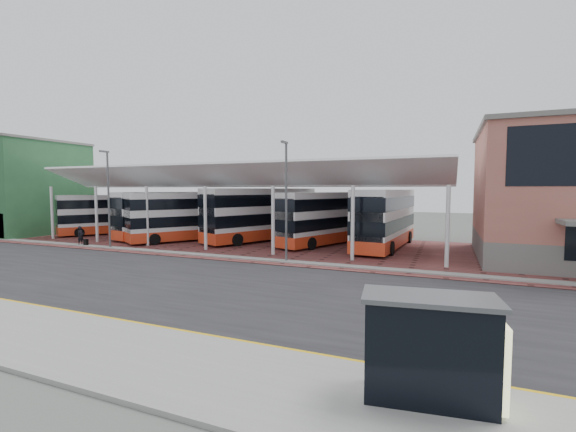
# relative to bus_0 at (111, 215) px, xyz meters

# --- Properties ---
(ground) EXTENTS (140.00, 140.00, 0.00)m
(ground) POSITION_rel_bus_0_xyz_m (21.99, -13.81, -2.17)
(ground) COLOR #4A4E49
(road) EXTENTS (120.00, 14.00, 0.02)m
(road) POSITION_rel_bus_0_xyz_m (21.99, -14.81, -2.16)
(road) COLOR black
(road) RESTS_ON ground
(forecourt) EXTENTS (72.00, 16.00, 0.06)m
(forecourt) POSITION_rel_bus_0_xyz_m (23.99, -0.81, -2.14)
(forecourt) COLOR brown
(forecourt) RESTS_ON ground
(sidewalk) EXTENTS (120.00, 4.00, 0.14)m
(sidewalk) POSITION_rel_bus_0_xyz_m (21.99, -22.81, -2.10)
(sidewalk) COLOR gray
(sidewalk) RESTS_ON ground
(north_kerb) EXTENTS (120.00, 0.80, 0.14)m
(north_kerb) POSITION_rel_bus_0_xyz_m (21.99, -7.61, -2.10)
(north_kerb) COLOR gray
(north_kerb) RESTS_ON ground
(yellow_line_near) EXTENTS (120.00, 0.12, 0.01)m
(yellow_line_near) POSITION_rel_bus_0_xyz_m (21.99, -20.81, -2.15)
(yellow_line_near) COLOR gold
(yellow_line_near) RESTS_ON road
(yellow_line_far) EXTENTS (120.00, 0.12, 0.01)m
(yellow_line_far) POSITION_rel_bus_0_xyz_m (21.99, -20.51, -2.15)
(yellow_line_far) COLOR gold
(yellow_line_far) RESTS_ON road
(canopy) EXTENTS (37.00, 11.63, 7.07)m
(canopy) POSITION_rel_bus_0_xyz_m (15.99, 0.13, 3.62)
(canopy) COLOR silver
(canopy) RESTS_ON ground
(shop_green) EXTENTS (6.40, 10.20, 10.22)m
(shop_green) POSITION_rel_bus_0_xyz_m (-8.01, -2.84, 2.94)
(shop_green) COLOR #2C6037
(shop_green) RESTS_ON ground
(lamp_west) EXTENTS (0.16, 0.90, 8.07)m
(lamp_west) POSITION_rel_bus_0_xyz_m (7.99, -7.54, 2.19)
(lamp_west) COLOR #505256
(lamp_west) RESTS_ON ground
(lamp_east) EXTENTS (0.16, 0.90, 8.07)m
(lamp_east) POSITION_rel_bus_0_xyz_m (23.99, -7.54, 2.19)
(lamp_east) COLOR #505256
(lamp_east) RESTS_ON ground
(bus_0) EXTENTS (7.43, 10.04, 4.26)m
(bus_0) POSITION_rel_bus_0_xyz_m (0.00, 0.00, 0.00)
(bus_0) COLOR silver
(bus_0) RESTS_ON forecourt
(bus_1) EXTENTS (5.29, 11.42, 4.59)m
(bus_1) POSITION_rel_bus_0_xyz_m (7.42, 0.31, 0.17)
(bus_1) COLOR silver
(bus_1) RESTS_ON forecourt
(bus_2) EXTENTS (7.93, 10.66, 4.53)m
(bus_2) POSITION_rel_bus_0_xyz_m (11.14, -1.25, 0.13)
(bus_2) COLOR silver
(bus_2) RESTS_ON forecourt
(bus_3) EXTENTS (7.35, 12.10, 4.95)m
(bus_3) POSITION_rel_bus_0_xyz_m (17.64, 1.38, 0.34)
(bus_3) COLOR silver
(bus_3) RESTS_ON forecourt
(bus_4) EXTENTS (6.30, 11.37, 4.60)m
(bus_4) POSITION_rel_bus_0_xyz_m (23.96, 1.63, 0.17)
(bus_4) COLOR silver
(bus_4) RESTS_ON forecourt
(bus_5) EXTENTS (3.61, 11.91, 4.84)m
(bus_5) POSITION_rel_bus_0_xyz_m (29.17, 1.50, 0.29)
(bus_5) COLOR silver
(bus_5) RESTS_ON forecourt
(pedestrian) EXTENTS (0.43, 0.63, 1.68)m
(pedestrian) POSITION_rel_bus_0_xyz_m (4.60, -7.54, -1.27)
(pedestrian) COLOR black
(pedestrian) RESTS_ON forecourt
(suitcase) EXTENTS (0.34, 0.25, 0.59)m
(suitcase) POSITION_rel_bus_0_xyz_m (5.28, -7.59, -1.82)
(suitcase) COLOR black
(suitcase) RESTS_ON forecourt
(bus_shelter) EXTENTS (3.16, 1.78, 2.41)m
(bus_shelter) POSITION_rel_bus_0_xyz_m (33.99, -22.31, -0.53)
(bus_shelter) COLOR black
(bus_shelter) RESTS_ON sidewalk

